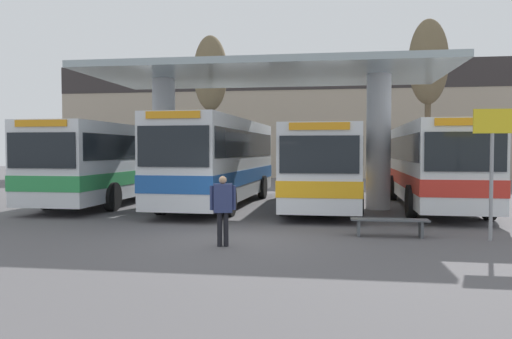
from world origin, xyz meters
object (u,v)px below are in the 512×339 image
waiting_bench_near_pillar (389,223)px  transit_bus_far_right_bay (433,162)px  transit_bus_left_bay (123,159)px  info_sign_platform (492,147)px  transit_bus_center_bay (220,158)px  pedestrian_waiting (223,203)px  poplar_tree_behind_left (211,75)px  poplar_tree_behind_right (428,64)px  transit_bus_right_bay (323,163)px

waiting_bench_near_pillar → transit_bus_far_right_bay: bearing=70.6°
transit_bus_left_bay → info_sign_platform: (13.00, -8.02, 0.49)m
transit_bus_center_bay → pedestrian_waiting: (1.94, -8.50, -0.91)m
waiting_bench_near_pillar → poplar_tree_behind_left: size_ratio=0.22×
waiting_bench_near_pillar → poplar_tree_behind_right: poplar_tree_behind_right is taller
transit_bus_center_bay → transit_bus_left_bay: bearing=-11.9°
poplar_tree_behind_left → transit_bus_center_bay: bearing=-74.2°
info_sign_platform → poplar_tree_behind_left: bearing=124.5°
poplar_tree_behind_left → transit_bus_far_right_bay: bearing=-39.1°
transit_bus_left_bay → transit_bus_far_right_bay: size_ratio=1.17×
transit_bus_left_bay → transit_bus_far_right_bay: bearing=176.9°
transit_bus_far_right_bay → info_sign_platform: bearing=91.7°
transit_bus_center_bay → pedestrian_waiting: 8.77m
info_sign_platform → pedestrian_waiting: info_sign_platform is taller
waiting_bench_near_pillar → info_sign_platform: info_sign_platform is taller
pedestrian_waiting → transit_bus_right_bay: bearing=62.4°
transit_bus_left_bay → poplar_tree_behind_right: bearing=-153.7°
transit_bus_far_right_bay → waiting_bench_near_pillar: size_ratio=5.34×
transit_bus_center_bay → transit_bus_right_bay: size_ratio=0.94×
pedestrian_waiting → poplar_tree_behind_left: 18.99m
pedestrian_waiting → poplar_tree_behind_right: (7.61, 16.35, 5.78)m
waiting_bench_near_pillar → poplar_tree_behind_left: 18.90m
transit_bus_left_bay → poplar_tree_behind_left: 9.45m
transit_bus_left_bay → poplar_tree_behind_right: 16.46m
transit_bus_right_bay → poplar_tree_behind_right: poplar_tree_behind_right is taller
transit_bus_center_bay → transit_bus_far_right_bay: transit_bus_center_bay is taller
poplar_tree_behind_right → poplar_tree_behind_left: bearing=174.3°
pedestrian_waiting → poplar_tree_behind_left: poplar_tree_behind_left is taller
transit_bus_center_bay → pedestrian_waiting: transit_bus_center_bay is taller
transit_bus_center_bay → poplar_tree_behind_left: poplar_tree_behind_left is taller
info_sign_platform → poplar_tree_behind_left: (-10.90, 15.87, 4.34)m
pedestrian_waiting → poplar_tree_behind_right: bearing=50.9°
transit_bus_right_bay → info_sign_platform: (4.20, -7.47, 0.58)m
info_sign_platform → transit_bus_far_right_bay: bearing=90.1°
transit_bus_center_bay → poplar_tree_behind_right: poplar_tree_behind_right is taller
waiting_bench_near_pillar → poplar_tree_behind_left: bearing=118.5°
waiting_bench_near_pillar → transit_bus_right_bay: bearing=103.8°
poplar_tree_behind_left → transit_bus_right_bay: bearing=-51.4°
poplar_tree_behind_left → waiting_bench_near_pillar: bearing=-61.5°
waiting_bench_near_pillar → pedestrian_waiting: (-3.99, -1.89, 0.65)m
transit_bus_far_right_bay → transit_bus_center_bay: bearing=3.1°
pedestrian_waiting → poplar_tree_behind_right: poplar_tree_behind_right is taller
waiting_bench_near_pillar → pedestrian_waiting: bearing=-154.6°
transit_bus_right_bay → waiting_bench_near_pillar: size_ratio=5.96×
transit_bus_left_bay → info_sign_platform: info_sign_platform is taller
poplar_tree_behind_right → transit_bus_center_bay: bearing=-140.6°
transit_bus_far_right_bay → pedestrian_waiting: (-6.38, -8.71, -0.79)m
poplar_tree_behind_left → poplar_tree_behind_right: size_ratio=0.98×
transit_bus_left_bay → waiting_bench_near_pillar: 13.25m
info_sign_platform → waiting_bench_near_pillar: bearing=175.3°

